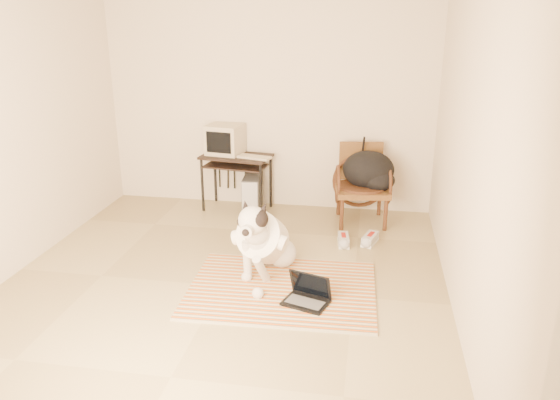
% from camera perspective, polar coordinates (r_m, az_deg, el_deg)
% --- Properties ---
extents(floor, '(4.50, 4.50, 0.00)m').
position_cam_1_polar(floor, '(5.02, -6.03, -8.91)').
color(floor, tan).
rests_on(floor, ground).
extents(wall_back, '(4.50, 0.00, 4.50)m').
position_cam_1_polar(wall_back, '(6.69, -1.24, 10.59)').
color(wall_back, beige).
rests_on(wall_back, floor).
extents(wall_front, '(4.50, 0.00, 4.50)m').
position_cam_1_polar(wall_front, '(2.57, -20.61, -5.32)').
color(wall_front, beige).
rests_on(wall_front, floor).
extents(wall_right, '(0.00, 4.50, 4.50)m').
position_cam_1_polar(wall_right, '(4.43, 19.19, 4.98)').
color(wall_right, beige).
rests_on(wall_right, floor).
extents(rug, '(1.69, 1.31, 0.02)m').
position_cam_1_polar(rug, '(4.92, 0.19, -9.29)').
color(rug, '#D65712').
rests_on(rug, floor).
extents(dog, '(0.55, 1.15, 0.82)m').
position_cam_1_polar(dog, '(5.09, -1.77, -4.27)').
color(dog, silver).
rests_on(dog, rug).
extents(laptop, '(0.43, 0.37, 0.26)m').
position_cam_1_polar(laptop, '(4.68, 2.89, -9.90)').
color(laptop, black).
rests_on(laptop, rug).
extents(computer_desk, '(0.88, 0.57, 0.69)m').
position_cam_1_polar(computer_desk, '(6.67, -4.61, 3.83)').
color(computer_desk, black).
rests_on(computer_desk, floor).
extents(crt_monitor, '(0.46, 0.44, 0.36)m').
position_cam_1_polar(crt_monitor, '(6.72, -5.75, 6.34)').
color(crt_monitor, '#BCAE93').
rests_on(crt_monitor, computer_desk).
extents(desk_keyboard, '(0.42, 0.24, 0.03)m').
position_cam_1_polar(desk_keyboard, '(6.51, -2.71, 4.49)').
color(desk_keyboard, '#BCAE93').
rests_on(desk_keyboard, computer_desk).
extents(pc_tower, '(0.23, 0.48, 0.44)m').
position_cam_1_polar(pc_tower, '(6.73, -2.91, 0.70)').
color(pc_tower, '#4D4D4F').
rests_on(pc_tower, floor).
extents(rattan_chair, '(0.67, 0.65, 0.90)m').
position_cam_1_polar(rattan_chair, '(6.38, 8.54, 1.67)').
color(rattan_chair, brown).
rests_on(rattan_chair, floor).
extents(backpack, '(0.60, 0.50, 0.44)m').
position_cam_1_polar(backpack, '(6.32, 9.40, 2.96)').
color(backpack, black).
rests_on(backpack, rattan_chair).
extents(sneaker_left, '(0.14, 0.29, 0.10)m').
position_cam_1_polar(sneaker_left, '(5.85, 6.65, -4.20)').
color(sneaker_left, silver).
rests_on(sneaker_left, floor).
extents(sneaker_right, '(0.20, 0.31, 0.10)m').
position_cam_1_polar(sneaker_right, '(5.91, 9.40, -4.08)').
color(sneaker_right, silver).
rests_on(sneaker_right, floor).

